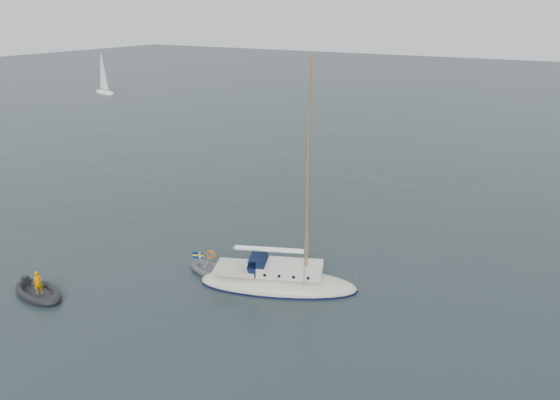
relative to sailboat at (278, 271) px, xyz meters
The scene contains 5 objects.
ground 2.48m from the sailboat, 70.44° to the left, with size 300.00×300.00×0.00m, color black.
sailboat is the anchor object (origin of this frame).
dinghy 4.46m from the sailboat, behind, with size 2.89×1.30×0.41m.
rib 12.84m from the sailboat, 145.47° to the right, with size 3.67×1.67×1.46m.
distant_yacht_a 77.98m from the sailboat, 143.97° to the left, with size 6.23×3.33×8.26m.
Camera 1 is at (12.79, -25.05, 14.48)m, focal length 35.00 mm.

